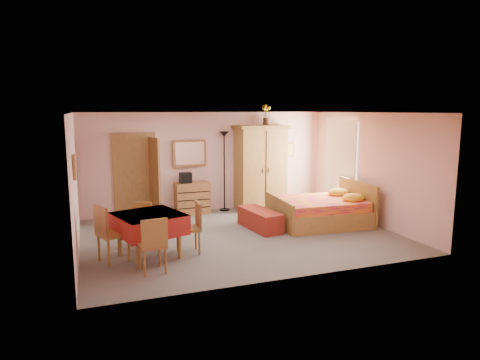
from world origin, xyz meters
name	(u,v)px	position (x,y,z in m)	size (l,w,h in m)	color
floor	(240,235)	(0.00, 0.00, 0.00)	(6.50, 6.50, 0.00)	slate
ceiling	(240,113)	(0.00, 0.00, 2.60)	(6.50, 6.50, 0.00)	brown
wall_back	(208,162)	(0.00, 2.50, 1.30)	(6.50, 0.10, 2.60)	beige
wall_front	(295,198)	(0.00, -2.50, 1.30)	(6.50, 0.10, 2.60)	beige
wall_left	(75,184)	(-3.25, 0.00, 1.30)	(0.10, 5.00, 2.60)	beige
wall_right	(370,168)	(3.25, 0.00, 1.30)	(0.10, 5.00, 2.60)	beige
doorway	(135,176)	(-1.90, 2.47, 1.02)	(1.06, 0.12, 2.15)	#9E6B35
window	(340,157)	(3.21, 1.20, 1.45)	(0.08, 1.40, 1.95)	white
picture_left	(74,167)	(-3.22, -0.60, 1.70)	(0.04, 0.32, 0.42)	orange
picture_back	(289,150)	(2.35, 2.47, 1.55)	(0.30, 0.04, 0.40)	#D8BF59
chest_of_drawers	(192,198)	(-0.50, 2.24, 0.41)	(0.87, 0.43, 0.82)	#9A6134
wall_mirror	(190,153)	(-0.50, 2.45, 1.55)	(0.89, 0.05, 0.70)	silver
stereo	(185,178)	(-0.68, 2.23, 0.95)	(0.29, 0.21, 0.27)	black
floor_lamp	(224,171)	(0.39, 2.32, 1.05)	(0.27, 0.27, 2.10)	black
wardrobe	(261,167)	(1.38, 2.20, 1.13)	(1.44, 0.74, 2.26)	#A87839
sunflower_vase	(266,115)	(1.56, 2.29, 2.53)	(0.22, 0.22, 0.54)	yellow
bed	(319,204)	(2.05, 0.24, 0.49)	(2.11, 1.66, 0.98)	#BF1253
bench	(260,219)	(0.59, 0.32, 0.22)	(0.48, 1.30, 0.43)	maroon
dining_table	(149,235)	(-2.02, -0.72, 0.40)	(1.10, 1.10, 0.81)	maroon
chair_south	(152,244)	(-2.08, -1.46, 0.47)	(0.43, 0.43, 0.94)	#955F32
chair_north	(141,224)	(-2.07, 0.05, 0.42)	(0.38, 0.38, 0.83)	#905F31
chair_west	(113,233)	(-2.65, -0.74, 0.52)	(0.47, 0.47, 1.03)	#A87A39
chair_east	(188,228)	(-1.31, -0.73, 0.48)	(0.44, 0.44, 0.96)	olive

